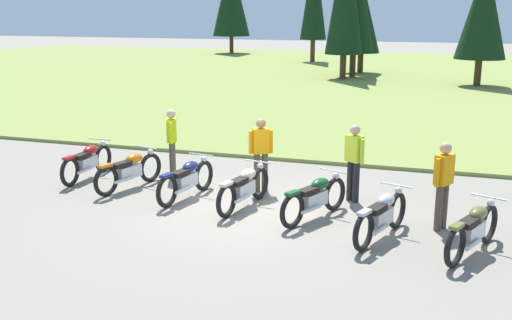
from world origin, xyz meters
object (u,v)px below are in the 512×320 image
object	(u,v)px
motorcycle_orange	(129,170)
rider_in_hivis_vest	(443,181)
rider_checking_bike	(261,150)
motorcycle_silver	(382,215)
rider_near_row_end	(172,139)
motorcycle_cream	(244,187)
motorcycle_navy	(187,179)
motorcycle_red	(87,161)
rider_with_back_turned	(354,158)
motorcycle_olive	(473,229)
motorcycle_british_green	(315,197)

from	to	relation	value
motorcycle_orange	rider_in_hivis_vest	distance (m)	6.90
rider_checking_bike	motorcycle_silver	bearing A→B (deg)	-35.87
motorcycle_orange	rider_near_row_end	distance (m)	1.43
motorcycle_cream	motorcycle_silver	size ratio (longest dim) A/B	1.03
motorcycle_navy	rider_in_hivis_vest	xyz separation A→B (m)	(5.31, -0.26, 0.51)
motorcycle_red	rider_checking_bike	world-z (taller)	rider_checking_bike
rider_checking_bike	rider_with_back_turned	size ratio (longest dim) A/B	1.00
motorcycle_orange	motorcycle_olive	xyz separation A→B (m)	(7.41, -1.60, 0.00)
motorcycle_olive	rider_with_back_turned	size ratio (longest dim) A/B	1.18
motorcycle_olive	rider_near_row_end	size ratio (longest dim) A/B	1.18
motorcycle_british_green	motorcycle_olive	world-z (taller)	same
rider_checking_bike	motorcycle_orange	bearing A→B (deg)	-165.08
motorcycle_orange	motorcycle_cream	size ratio (longest dim) A/B	0.98
motorcycle_british_green	rider_near_row_end	size ratio (longest dim) A/B	1.18
motorcycle_olive	rider_near_row_end	bearing A→B (deg)	157.66
motorcycle_red	motorcycle_orange	distance (m)	1.46
motorcycle_red	motorcycle_navy	xyz separation A→B (m)	(2.95, -0.70, 0.00)
motorcycle_red	rider_near_row_end	xyz separation A→B (m)	(1.87, 0.83, 0.51)
motorcycle_red	motorcycle_silver	xyz separation A→B (m)	(7.27, -1.79, 0.00)
motorcycle_cream	rider_in_hivis_vest	distance (m)	3.94
motorcycle_red	rider_near_row_end	size ratio (longest dim) A/B	1.26
motorcycle_british_green	rider_near_row_end	bearing A→B (deg)	154.18
motorcycle_silver	rider_in_hivis_vest	distance (m)	1.39
motorcycle_silver	rider_in_hivis_vest	size ratio (longest dim) A/B	1.22
motorcycle_orange	rider_with_back_turned	distance (m)	5.08
motorcycle_red	motorcycle_navy	distance (m)	3.03
motorcycle_british_green	rider_with_back_turned	size ratio (longest dim) A/B	1.18
motorcycle_red	motorcycle_cream	distance (m)	4.44
rider_in_hivis_vest	motorcycle_red	bearing A→B (deg)	173.41
motorcycle_silver	motorcycle_olive	xyz separation A→B (m)	(1.54, -0.23, 0.00)
motorcycle_british_green	motorcycle_silver	size ratio (longest dim) A/B	0.97
motorcycle_navy	motorcycle_cream	distance (m)	1.41
motorcycle_cream	motorcycle_olive	xyz separation A→B (m)	(4.46, -1.12, 0.00)
motorcycle_red	motorcycle_british_green	world-z (taller)	same
motorcycle_silver	motorcycle_navy	bearing A→B (deg)	165.76
motorcycle_cream	rider_in_hivis_vest	size ratio (longest dim) A/B	1.25
motorcycle_orange	motorcycle_navy	bearing A→B (deg)	-9.89
motorcycle_orange	rider_with_back_turned	world-z (taller)	rider_with_back_turned
rider_with_back_turned	rider_in_hivis_vest	bearing A→B (deg)	-33.06
motorcycle_orange	motorcycle_cream	distance (m)	2.99
motorcycle_orange	motorcycle_british_green	bearing A→B (deg)	-8.78
motorcycle_orange	motorcycle_red	bearing A→B (deg)	163.09
motorcycle_orange	motorcycle_olive	world-z (taller)	same
motorcycle_navy	motorcycle_olive	xyz separation A→B (m)	(5.86, -1.33, 0.00)
motorcycle_british_green	motorcycle_silver	world-z (taller)	same
motorcycle_navy	motorcycle_british_green	bearing A→B (deg)	-8.18
motorcycle_navy	rider_with_back_turned	xyz separation A→B (m)	(3.46, 0.95, 0.51)
motorcycle_cream	motorcycle_british_green	distance (m)	1.56
motorcycle_cream	rider_near_row_end	distance (m)	3.06
motorcycle_red	rider_with_back_turned	world-z (taller)	rider_with_back_turned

